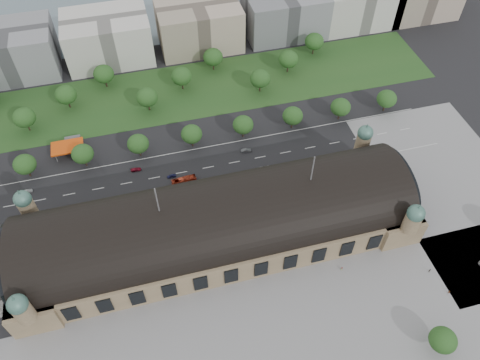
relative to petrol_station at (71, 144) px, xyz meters
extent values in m
plane|color=black|center=(53.91, -65.28, -2.95)|extent=(900.00, 900.00, 0.00)
cube|color=#9E8662|center=(53.91, -65.28, 3.05)|extent=(150.00, 40.00, 12.00)
cube|color=#9E8662|center=(-13.09, -65.28, 3.05)|extent=(16.00, 43.00, 12.00)
cube|color=#9E8662|center=(120.91, -65.28, 3.05)|extent=(16.00, 43.00, 12.00)
cylinder|color=black|center=(53.91, -65.28, 9.05)|extent=(144.00, 37.60, 37.60)
cylinder|color=black|center=(-19.09, -65.28, 11.05)|extent=(1.20, 32.00, 32.00)
cylinder|color=black|center=(126.91, -65.28, 11.05)|extent=(1.20, 32.00, 32.00)
cylinder|color=#9E8662|center=(-13.09, -44.28, 13.05)|extent=(6.00, 6.00, 8.00)
sphere|color=#497668|center=(-13.09, -44.28, 18.55)|extent=(6.40, 6.40, 6.40)
cone|color=#497668|center=(-13.09, -44.28, 22.55)|extent=(1.00, 1.00, 2.50)
cylinder|color=#9E8662|center=(120.91, -44.28, 13.05)|extent=(6.00, 6.00, 8.00)
sphere|color=#497668|center=(120.91, -44.28, 18.55)|extent=(6.40, 6.40, 6.40)
cone|color=#497668|center=(120.91, -44.28, 22.55)|extent=(1.00, 1.00, 2.50)
cylinder|color=#9E8662|center=(-13.09, -86.28, 13.05)|extent=(6.00, 6.00, 8.00)
sphere|color=#497668|center=(-13.09, -86.28, 18.55)|extent=(6.40, 6.40, 6.40)
cone|color=#497668|center=(-13.09, -86.28, 22.55)|extent=(1.00, 1.00, 2.50)
cylinder|color=#9E8662|center=(120.91, -86.28, 13.05)|extent=(6.00, 6.00, 8.00)
sphere|color=#497668|center=(120.91, -86.28, 18.55)|extent=(6.40, 6.40, 6.40)
cone|color=#497668|center=(120.91, -86.28, 22.55)|extent=(1.00, 1.00, 2.50)
cylinder|color=#59595B|center=(33.91, -65.28, 28.55)|extent=(0.50, 0.50, 12.00)
cylinder|color=#59595B|center=(88.91, -65.28, 28.55)|extent=(0.50, 0.50, 12.00)
cube|color=gray|center=(63.91, -109.28, -2.95)|extent=(190.00, 48.00, 0.12)
cube|color=gray|center=(156.91, -65.28, -2.95)|extent=(56.00, 100.00, 0.12)
cube|color=black|center=(33.91, -27.28, -2.95)|extent=(260.00, 26.00, 0.10)
cube|color=#244D1E|center=(38.91, 27.72, -2.95)|extent=(300.00, 45.00, 0.10)
cube|color=#DB490C|center=(-1.09, -3.28, 1.75)|extent=(14.00, 9.00, 0.70)
cube|color=#59595B|center=(0.91, 2.72, -1.35)|extent=(7.00, 5.00, 3.20)
cylinder|color=#59595B|center=(-6.59, -0.08, -0.75)|extent=(0.50, 0.50, 4.40)
cylinder|color=#59595B|center=(4.41, -0.08, -0.75)|extent=(0.50, 0.50, 4.40)
cylinder|color=#59595B|center=(-6.59, -6.48, -0.75)|extent=(0.50, 0.50, 4.40)
cylinder|color=#59595B|center=(4.41, -6.48, -0.75)|extent=(0.50, 0.50, 4.40)
cube|color=gray|center=(-26.09, 67.72, 9.05)|extent=(45.00, 32.00, 24.00)
cube|color=silver|center=(23.91, 67.72, 9.05)|extent=(45.00, 32.00, 24.00)
cube|color=#C0AB97|center=(73.91, 67.72, 9.05)|extent=(45.00, 32.00, 24.00)
cube|color=gray|center=(123.91, 67.72, 9.05)|extent=(45.00, 32.00, 24.00)
cube|color=silver|center=(168.91, 67.72, 9.05)|extent=(45.00, 32.00, 24.00)
cylinder|color=#2D2116|center=(-18.09, -12.28, -0.79)|extent=(0.70, 0.70, 4.32)
ellipsoid|color=#1A4A1A|center=(-18.09, -12.28, 4.49)|extent=(9.60, 9.60, 8.16)
cylinder|color=#2D2116|center=(5.91, -12.28, -0.79)|extent=(0.70, 0.70, 4.32)
ellipsoid|color=#1A4A1A|center=(5.91, -12.28, 4.49)|extent=(9.60, 9.60, 8.16)
cylinder|color=#2D2116|center=(29.91, -12.28, -0.79)|extent=(0.70, 0.70, 4.32)
ellipsoid|color=#1A4A1A|center=(29.91, -12.28, 4.49)|extent=(9.60, 9.60, 8.16)
cylinder|color=#2D2116|center=(53.91, -12.28, -0.79)|extent=(0.70, 0.70, 4.32)
ellipsoid|color=#1A4A1A|center=(53.91, -12.28, 4.49)|extent=(9.60, 9.60, 8.16)
cylinder|color=#2D2116|center=(77.91, -12.28, -0.79)|extent=(0.70, 0.70, 4.32)
ellipsoid|color=#1A4A1A|center=(77.91, -12.28, 4.49)|extent=(9.60, 9.60, 8.16)
cylinder|color=#2D2116|center=(101.91, -12.28, -0.79)|extent=(0.70, 0.70, 4.32)
ellipsoid|color=#1A4A1A|center=(101.91, -12.28, 4.49)|extent=(9.60, 9.60, 8.16)
cylinder|color=#2D2116|center=(125.91, -12.28, -0.79)|extent=(0.70, 0.70, 4.32)
ellipsoid|color=#1A4A1A|center=(125.91, -12.28, 4.49)|extent=(9.60, 9.60, 8.16)
cylinder|color=#2D2116|center=(149.91, -12.28, -0.79)|extent=(0.70, 0.70, 4.32)
ellipsoid|color=#1A4A1A|center=(149.91, -12.28, 4.49)|extent=(9.60, 9.60, 8.16)
cylinder|color=#2D2116|center=(-19.09, 17.72, -0.61)|extent=(0.70, 0.70, 4.68)
ellipsoid|color=#1A4A1A|center=(-19.09, 17.72, 5.11)|extent=(10.40, 10.40, 8.84)
cylinder|color=#2D2116|center=(-0.09, 29.72, -0.61)|extent=(0.70, 0.70, 4.68)
ellipsoid|color=#1A4A1A|center=(-0.09, 29.72, 5.11)|extent=(10.40, 10.40, 8.84)
cylinder|color=#2D2116|center=(18.91, 41.72, -0.61)|extent=(0.70, 0.70, 4.68)
ellipsoid|color=#1A4A1A|center=(18.91, 41.72, 5.11)|extent=(10.40, 10.40, 8.84)
cylinder|color=#2D2116|center=(37.91, 17.72, -0.61)|extent=(0.70, 0.70, 4.68)
ellipsoid|color=#1A4A1A|center=(37.91, 17.72, 5.11)|extent=(10.40, 10.40, 8.84)
cylinder|color=#2D2116|center=(56.91, 29.72, -0.61)|extent=(0.70, 0.70, 4.68)
ellipsoid|color=#1A4A1A|center=(56.91, 29.72, 5.11)|extent=(10.40, 10.40, 8.84)
cylinder|color=#2D2116|center=(75.91, 41.72, -0.61)|extent=(0.70, 0.70, 4.68)
ellipsoid|color=#1A4A1A|center=(75.91, 41.72, 5.11)|extent=(10.40, 10.40, 8.84)
cylinder|color=#2D2116|center=(94.91, 17.72, -0.61)|extent=(0.70, 0.70, 4.68)
ellipsoid|color=#1A4A1A|center=(94.91, 17.72, 5.11)|extent=(10.40, 10.40, 8.84)
cylinder|color=#2D2116|center=(113.91, 29.72, -0.61)|extent=(0.70, 0.70, 4.68)
ellipsoid|color=#1A4A1A|center=(113.91, 29.72, 5.11)|extent=(10.40, 10.40, 8.84)
cylinder|color=#2D2116|center=(132.91, 41.72, -0.61)|extent=(0.70, 0.70, 4.68)
ellipsoid|color=#1A4A1A|center=(132.91, 41.72, 5.11)|extent=(10.40, 10.40, 8.84)
cylinder|color=#2D2116|center=(113.91, -125.28, -0.97)|extent=(0.70, 0.70, 3.96)
ellipsoid|color=#1A4A1A|center=(113.91, -125.28, 3.87)|extent=(9.00, 9.00, 7.65)
imported|color=#95999D|center=(-19.04, -21.72, -2.26)|extent=(4.33, 1.93, 1.38)
imported|color=black|center=(-23.25, -35.39, -2.21)|extent=(5.53, 2.98, 1.48)
imported|color=maroon|center=(26.86, -20.94, -2.30)|extent=(4.55, 2.00, 1.30)
imported|color=#1C1E4E|center=(41.33, -28.64, -2.29)|extent=(3.90, 1.69, 1.31)
imported|color=#4F5256|center=(76.70, -22.21, -2.19)|extent=(4.75, 1.99, 1.53)
imported|color=black|center=(-23.76, -42.46, -2.22)|extent=(4.44, 3.98, 1.46)
imported|color=maroon|center=(4.99, -40.28, -2.17)|extent=(6.16, 4.45, 1.56)
imported|color=#1B224C|center=(-1.13, -40.28, -2.21)|extent=(5.32, 4.63, 1.47)
imported|color=slate|center=(-5.27, -40.28, -2.31)|extent=(3.98, 3.35, 1.29)
imported|color=silver|center=(21.95, -40.28, -2.24)|extent=(4.43, 3.49, 1.41)
imported|color=gray|center=(5.74, -41.21, -2.30)|extent=(5.07, 4.39, 1.30)
imported|color=black|center=(30.13, -44.28, -2.29)|extent=(4.79, 4.05, 1.32)
imported|color=#BA371D|center=(46.14, -33.28, -1.45)|extent=(10.90, 3.35, 2.99)
imported|color=silver|center=(58.85, -38.28, -1.36)|extent=(11.62, 3.74, 3.18)
imported|color=silver|center=(77.21, -37.45, -1.09)|extent=(13.44, 3.65, 3.71)
imported|color=gray|center=(94.98, -90.02, -2.11)|extent=(0.89, 0.60, 1.67)
imported|color=gray|center=(128.40, -108.58, -2.01)|extent=(0.55, 0.75, 1.88)
imported|color=gray|center=(126.08, -99.02, -2.10)|extent=(0.68, 0.92, 1.69)
camera|label=1|loc=(36.23, -164.61, 151.08)|focal=35.00mm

